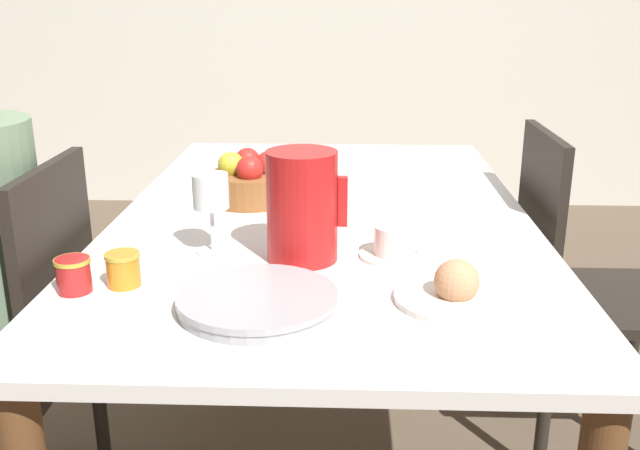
{
  "coord_description": "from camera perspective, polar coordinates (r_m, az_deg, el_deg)",
  "views": [
    {
      "loc": [
        0.06,
        -1.72,
        1.26
      ],
      "look_at": [
        0.0,
        -0.25,
        0.77
      ],
      "focal_mm": 40.0,
      "sensor_mm": 36.0,
      "label": 1
    }
  ],
  "objects": [
    {
      "name": "dining_table",
      "position": [
        1.83,
        0.3,
        -1.7
      ],
      "size": [
        1.02,
        1.68,
        0.72
      ],
      "color": "silver",
      "rests_on": "ground_plane"
    },
    {
      "name": "chair_person_side",
      "position": [
        1.79,
        -23.38,
        -8.94
      ],
      "size": [
        0.42,
        0.42,
        0.91
      ],
      "rotation": [
        0.0,
        0.0,
        1.57
      ],
      "color": "black",
      "rests_on": "ground_plane"
    },
    {
      "name": "chair_opposite",
      "position": [
        2.1,
        19.95,
        -4.5
      ],
      "size": [
        0.42,
        0.42,
        0.91
      ],
      "rotation": [
        0.0,
        0.0,
        -1.57
      ],
      "color": "black",
      "rests_on": "ground_plane"
    },
    {
      "name": "red_pitcher",
      "position": [
        1.46,
        -1.45,
        1.54
      ],
      "size": [
        0.17,
        0.15,
        0.23
      ],
      "color": "red",
      "rests_on": "dining_table"
    },
    {
      "name": "wine_glass_water",
      "position": [
        1.51,
        -8.73,
        2.37
      ],
      "size": [
        0.08,
        0.08,
        0.17
      ],
      "color": "white",
      "rests_on": "dining_table"
    },
    {
      "name": "teacup_near_person",
      "position": [
        1.51,
        6.01,
        -1.5
      ],
      "size": [
        0.15,
        0.15,
        0.07
      ],
      "color": "silver",
      "rests_on": "dining_table"
    },
    {
      "name": "serving_tray",
      "position": [
        1.27,
        -5.01,
        -6.08
      ],
      "size": [
        0.29,
        0.29,
        0.03
      ],
      "color": "#9E9EA3",
      "rests_on": "dining_table"
    },
    {
      "name": "bread_plate",
      "position": [
        1.31,
        10.82,
        -5.14
      ],
      "size": [
        0.22,
        0.22,
        0.08
      ],
      "color": "silver",
      "rests_on": "dining_table"
    },
    {
      "name": "jam_jar_amber",
      "position": [
        1.4,
        -19.12,
        -3.69
      ],
      "size": [
        0.07,
        0.07,
        0.07
      ],
      "color": "#A81E1E",
      "rests_on": "dining_table"
    },
    {
      "name": "jam_jar_red",
      "position": [
        1.4,
        -15.48,
        -3.32
      ],
      "size": [
        0.07,
        0.07,
        0.07
      ],
      "color": "#C67A1E",
      "rests_on": "dining_table"
    },
    {
      "name": "fruit_bowl",
      "position": [
        1.9,
        -5.62,
        3.52
      ],
      "size": [
        0.22,
        0.22,
        0.13
      ],
      "color": "brown",
      "rests_on": "dining_table"
    }
  ]
}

